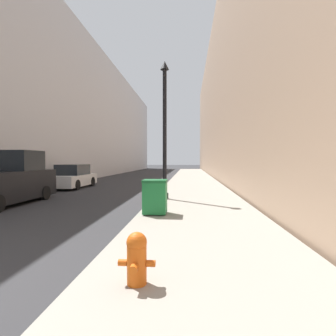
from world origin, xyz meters
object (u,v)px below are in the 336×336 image
trash_bin (155,196)px  parked_sedan_near (73,177)px  pickup_truck (3,182)px  lamppost (165,127)px  fire_hydrant (137,257)px

trash_bin → parked_sedan_near: (-6.61, 8.70, 0.00)m
parked_sedan_near → trash_bin: bearing=-52.8°
trash_bin → pickup_truck: pickup_truck is taller
lamppost → pickup_truck: bearing=-170.8°
trash_bin → lamppost: (0.00, 3.24, 2.55)m
fire_hydrant → parked_sedan_near: (-6.97, 13.32, 0.18)m
fire_hydrant → pickup_truck: size_ratio=0.14×
lamppost → pickup_truck: size_ratio=1.20×
parked_sedan_near → pickup_truck: bearing=-90.3°
fire_hydrant → pickup_truck: 9.76m
trash_bin → lamppost: size_ratio=0.18×
fire_hydrant → lamppost: size_ratio=0.12×
fire_hydrant → parked_sedan_near: parked_sedan_near is taller
trash_bin → fire_hydrant: bearing=-85.6°
trash_bin → pickup_truck: (-6.65, 2.16, 0.24)m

